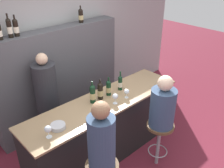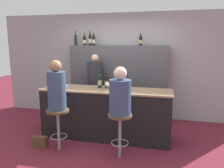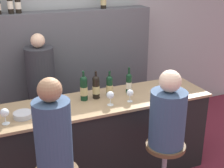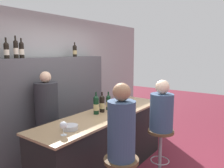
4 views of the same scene
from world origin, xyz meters
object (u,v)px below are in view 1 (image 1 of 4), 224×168
(wine_bottle_counter_0, at_px, (93,94))
(bartender, at_px, (48,105))
(wine_bottle_counter_3, at_px, (120,83))
(bar_stool_right, at_px, (160,133))
(wine_bottle_backbar_4, at_px, (81,16))
(wine_bottle_counter_2, at_px, (109,88))
(wine_glass_2, at_px, (127,92))
(metal_bowl, at_px, (58,126))
(guest_seated_right, at_px, (163,105))
(wine_bottle_backbar_3, at_px, (16,27))
(wine_glass_0, at_px, (48,129))
(wine_bottle_backbar_2, at_px, (9,28))
(guest_seated_left, at_px, (101,139))
(wine_glass_1, at_px, (115,97))
(wine_bottle_counter_1, at_px, (100,91))

(wine_bottle_counter_0, relative_size, bartender, 0.21)
(wine_bottle_counter_3, xyz_separation_m, bar_stool_right, (0.02, -0.80, -0.53))
(wine_bottle_counter_0, distance_m, wine_bottle_backbar_4, 1.52)
(wine_bottle_counter_2, relative_size, wine_glass_2, 2.11)
(metal_bowl, xyz_separation_m, guest_seated_right, (1.25, -0.63, 0.05))
(wine_bottle_backbar_3, height_order, guest_seated_right, wine_bottle_backbar_3)
(wine_bottle_backbar_3, distance_m, wine_glass_0, 1.62)
(wine_glass_2, bearing_deg, wine_bottle_backbar_2, 127.23)
(wine_glass_0, bearing_deg, wine_bottle_counter_2, 11.53)
(wine_bottle_counter_3, bearing_deg, wine_glass_0, -170.43)
(wine_glass_2, distance_m, metal_bowl, 1.13)
(wine_glass_2, relative_size, guest_seated_right, 0.18)
(wine_bottle_backbar_3, distance_m, guest_seated_right, 2.33)
(wine_bottle_backbar_3, bearing_deg, wine_bottle_counter_2, -54.69)
(wine_bottle_backbar_2, bearing_deg, guest_seated_left, -88.74)
(wine_bottle_counter_0, bearing_deg, wine_bottle_backbar_2, 117.31)
(wine_bottle_backbar_4, xyz_separation_m, bar_stool_right, (-0.10, -1.89, -1.35))
(wine_bottle_counter_3, bearing_deg, wine_bottle_backbar_3, 132.89)
(wine_bottle_backbar_4, distance_m, wine_glass_1, 1.64)
(wine_glass_0, xyz_separation_m, wine_glass_1, (1.07, 0.00, -0.00))
(wine_bottle_counter_2, xyz_separation_m, guest_seated_right, (0.27, -0.80, -0.05))
(wine_bottle_counter_1, bearing_deg, wine_bottle_backbar_4, 64.09)
(wine_bottle_backbar_3, relative_size, wine_glass_2, 2.20)
(wine_bottle_counter_0, xyz_separation_m, wine_bottle_counter_3, (0.55, 0.00, -0.02))
(wine_bottle_counter_3, xyz_separation_m, wine_glass_0, (-1.40, -0.24, -0.01))
(wine_bottle_counter_3, bearing_deg, wine_glass_1, -144.59)
(guest_seated_left, height_order, bar_stool_right, guest_seated_left)
(wine_glass_0, xyz_separation_m, bar_stool_right, (1.42, -0.56, -0.52))
(wine_bottle_counter_2, bearing_deg, wine_bottle_backbar_4, 71.47)
(wine_glass_1, relative_size, bar_stool_right, 0.21)
(wine_bottle_counter_2, relative_size, bar_stool_right, 0.40)
(wine_glass_2, relative_size, metal_bowl, 0.75)
(wine_bottle_counter_2, distance_m, wine_glass_0, 1.18)
(guest_seated_right, height_order, bartender, bartender)
(wine_glass_1, distance_m, bartender, 1.16)
(bartender, bearing_deg, wine_glass_0, -118.34)
(wine_bottle_counter_3, distance_m, wine_bottle_backbar_4, 1.38)
(wine_glass_0, distance_m, guest_seated_right, 1.53)
(wine_bottle_counter_2, xyz_separation_m, wine_bottle_backbar_3, (-0.78, 1.10, 0.83))
(wine_bottle_backbar_4, xyz_separation_m, wine_glass_0, (-1.52, -1.33, -0.83))
(wine_bottle_counter_1, distance_m, wine_bottle_backbar_4, 1.46)
(wine_glass_1, bearing_deg, wine_bottle_backbar_4, 71.06)
(wine_bottle_counter_2, height_order, wine_glass_0, wine_bottle_counter_2)
(wine_glass_1, distance_m, bar_stool_right, 0.84)
(wine_bottle_backbar_2, xyz_separation_m, wine_glass_0, (-0.29, -1.33, -0.86))
(wine_bottle_backbar_2, bearing_deg, guest_seated_right, -59.02)
(wine_bottle_counter_0, height_order, wine_bottle_counter_1, wine_bottle_counter_0)
(wine_bottle_counter_0, relative_size, metal_bowl, 1.81)
(wine_bottle_backbar_2, relative_size, wine_glass_1, 2.19)
(wine_glass_0, height_order, guest_seated_right, guest_seated_right)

